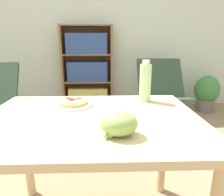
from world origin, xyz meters
TOP-DOWN VIEW (x-y plane):
  - wall_back at (0.00, 2.62)m, footprint 8.00×0.05m
  - dining_table at (0.09, -0.00)m, footprint 1.11×0.82m
  - pizza_on_plate at (-0.03, 0.19)m, footprint 0.24×0.24m
  - grape_bunch at (0.22, -0.21)m, footprint 0.15×0.12m
  - drink_bottle at (0.42, 0.28)m, footprint 0.07×0.07m
  - lounge_chair_far at (0.99, 1.79)m, footprint 0.67×0.77m
  - bookshelf at (-0.13, 2.44)m, footprint 0.84×0.32m
  - potted_plant_floor at (1.85, 2.20)m, footprint 0.41×0.35m

SIDE VIEW (x-z plane):
  - lounge_chair_far at x=0.99m, z-range -0.15..0.73m
  - potted_plant_floor at x=1.85m, z-range 0.01..0.61m
  - dining_table at x=0.09m, z-range 0.27..1.02m
  - bookshelf at x=-0.13m, z-range -0.04..1.36m
  - pizza_on_plate at x=-0.03m, z-range 0.75..0.79m
  - grape_bunch at x=0.22m, z-range 0.76..0.85m
  - drink_bottle at x=0.42m, z-range 0.75..1.01m
  - wall_back at x=0.00m, z-range 0.00..2.60m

